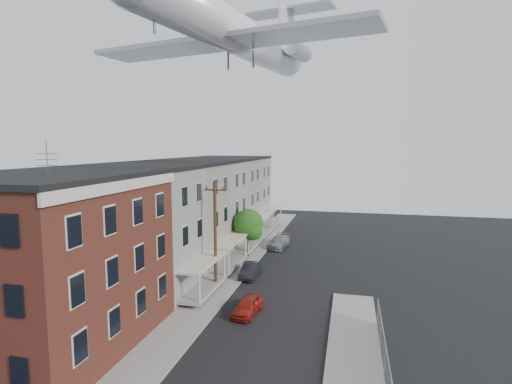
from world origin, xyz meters
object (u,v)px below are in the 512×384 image
(utility_pole, at_px, (215,234))
(airplane, at_px, (238,35))
(car_far, at_px, (279,242))
(car_near, at_px, (248,306))
(car_mid, at_px, (250,270))
(street_tree, at_px, (249,225))

(utility_pole, distance_m, airplane, 16.79)
(airplane, bearing_deg, car_far, 82.29)
(utility_pole, distance_m, car_near, 6.92)
(car_near, distance_m, airplane, 21.96)
(utility_pole, xyz_separation_m, car_mid, (2.00, 3.75, -4.05))
(utility_pole, height_order, car_near, utility_pole)
(car_near, height_order, car_mid, car_mid)
(street_tree, bearing_deg, car_mid, -74.83)
(street_tree, relative_size, car_near, 1.45)
(airplane, bearing_deg, utility_pole, -108.53)
(utility_pole, distance_m, car_far, 15.52)
(car_near, bearing_deg, airplane, 115.98)
(car_near, xyz_separation_m, airplane, (-2.70, 7.40, 20.49))
(street_tree, relative_size, airplane, 0.18)
(street_tree, height_order, airplane, airplane)
(car_far, distance_m, airplane, 23.49)
(car_far, height_order, airplane, airplane)
(airplane, bearing_deg, street_tree, 96.65)
(car_near, relative_size, car_far, 0.78)
(utility_pole, bearing_deg, airplane, 71.47)
(street_tree, xyz_separation_m, car_near, (3.47, -14.04, -2.84))
(utility_pole, distance_m, street_tree, 10.00)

